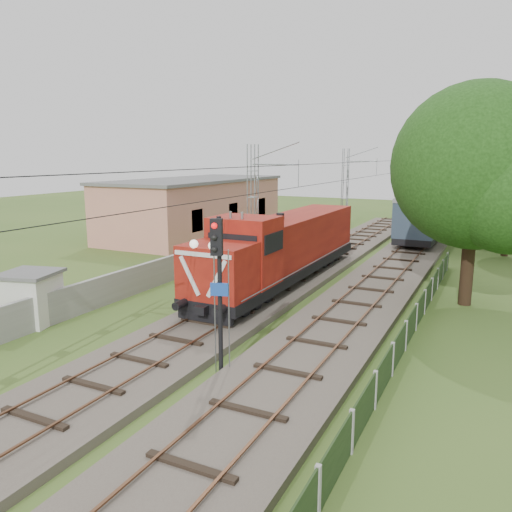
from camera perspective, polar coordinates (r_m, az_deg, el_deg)
The scene contains 14 objects.
ground at distance 20.39m, azimuth -8.06°, elevation -9.75°, with size 140.00×140.00×0.00m, color #3C5A22.
track_main at distance 26.10m, azimuth 0.62°, elevation -4.47°, with size 4.20×70.00×0.45m.
track_side at distance 36.81m, azimuth 16.60°, elevation -0.26°, with size 4.20×80.00×0.45m.
catenary at distance 31.06m, azimuth -0.28°, elevation 5.36°, with size 3.31×70.00×8.00m.
boundary_wall at distance 33.29m, azimuth -5.75°, elevation -0.04°, with size 0.25×40.00×1.50m, color #9E9E99.
station_building at distance 47.55m, azimuth -6.85°, elevation 5.66°, with size 8.40×20.40×5.22m.
fence at distance 20.01m, azimuth 16.70°, elevation -8.72°, with size 0.12×32.00×1.20m.
locomotive at distance 28.16m, azimuth 3.14°, elevation 1.03°, with size 3.02×17.26×4.38m.
coach_rake at distance 83.72m, azimuth 22.40°, elevation 7.26°, with size 3.04×90.64×3.51m.
signal_post at distance 16.21m, azimuth -4.35°, elevation -1.45°, with size 0.58×0.47×5.42m.
relay_hut at distance 24.17m, azimuth -24.28°, elevation -4.34°, with size 2.77×2.77×2.34m.
tree_a at distance 26.18m, azimuth 24.04°, elevation 9.13°, with size 8.32×7.92×10.78m.
tree_b at distance 40.85m, azimuth 27.26°, elevation 7.34°, with size 6.57×6.26×8.52m.
tree_c at distance 49.45m, azimuth 24.60°, elevation 7.57°, with size 6.06×5.77×7.85m.
Camera 1 is at (10.86, -15.63, 7.31)m, focal length 35.00 mm.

